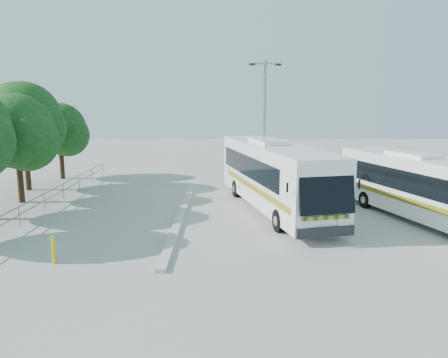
{
  "coord_description": "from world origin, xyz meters",
  "views": [
    {
      "loc": [
        -0.08,
        -20.6,
        6.01
      ],
      "look_at": [
        -0.02,
        1.95,
        1.98
      ],
      "focal_mm": 35.0,
      "sensor_mm": 36.0,
      "label": 1
    }
  ],
  "objects_px": {
    "coach_adjacent": "(423,187)",
    "coach_main": "(274,174)",
    "bollard": "(54,250)",
    "tree_far_c": "(18,132)",
    "tree_far_d": "(25,119)",
    "tree_far_e": "(61,129)",
    "lamppost": "(264,121)"
  },
  "relations": [
    {
      "from": "tree_far_c",
      "to": "coach_main",
      "type": "distance_m",
      "value": 15.18
    },
    {
      "from": "coach_adjacent",
      "to": "bollard",
      "type": "relative_size",
      "value": 10.93
    },
    {
      "from": "lamppost",
      "to": "bollard",
      "type": "bearing_deg",
      "value": -131.94
    },
    {
      "from": "tree_far_c",
      "to": "lamppost",
      "type": "height_order",
      "value": "lamppost"
    },
    {
      "from": "coach_adjacent",
      "to": "lamppost",
      "type": "distance_m",
      "value": 10.92
    },
    {
      "from": "tree_far_d",
      "to": "coach_main",
      "type": "bearing_deg",
      "value": -18.8
    },
    {
      "from": "bollard",
      "to": "coach_adjacent",
      "type": "bearing_deg",
      "value": 19.72
    },
    {
      "from": "tree_far_d",
      "to": "lamppost",
      "type": "distance_m",
      "value": 15.99
    },
    {
      "from": "lamppost",
      "to": "bollard",
      "type": "distance_m",
      "value": 16.72
    },
    {
      "from": "tree_far_c",
      "to": "tree_far_d",
      "type": "xyz_separation_m",
      "value": [
        -1.19,
        3.7,
        0.56
      ]
    },
    {
      "from": "coach_main",
      "to": "coach_adjacent",
      "type": "xyz_separation_m",
      "value": [
        7.23,
        -2.47,
        -0.23
      ]
    },
    {
      "from": "lamppost",
      "to": "coach_main",
      "type": "bearing_deg",
      "value": -96.59
    },
    {
      "from": "bollard",
      "to": "tree_far_c",
      "type": "bearing_deg",
      "value": 119.47
    },
    {
      "from": "tree_far_d",
      "to": "coach_adjacent",
      "type": "distance_m",
      "value": 24.82
    },
    {
      "from": "coach_main",
      "to": "bollard",
      "type": "relative_size",
      "value": 12.43
    },
    {
      "from": "tree_far_c",
      "to": "coach_adjacent",
      "type": "relative_size",
      "value": 0.55
    },
    {
      "from": "tree_far_c",
      "to": "tree_far_d",
      "type": "distance_m",
      "value": 3.93
    },
    {
      "from": "lamppost",
      "to": "bollard",
      "type": "xyz_separation_m",
      "value": [
        -9.07,
        -13.4,
        -4.22
      ]
    },
    {
      "from": "lamppost",
      "to": "bollard",
      "type": "height_order",
      "value": "lamppost"
    },
    {
      "from": "tree_far_c",
      "to": "coach_adjacent",
      "type": "xyz_separation_m",
      "value": [
        22.13,
        -4.24,
        -2.5
      ]
    },
    {
      "from": "tree_far_e",
      "to": "bollard",
      "type": "bearing_deg",
      "value": -71.23
    },
    {
      "from": "tree_far_d",
      "to": "coach_adjacent",
      "type": "height_order",
      "value": "tree_far_d"
    },
    {
      "from": "tree_far_e",
      "to": "coach_adjacent",
      "type": "height_order",
      "value": "tree_far_e"
    },
    {
      "from": "tree_far_e",
      "to": "coach_main",
      "type": "bearing_deg",
      "value": -32.92
    },
    {
      "from": "bollard",
      "to": "lamppost",
      "type": "bearing_deg",
      "value": 55.9
    },
    {
      "from": "tree_far_d",
      "to": "coach_main",
      "type": "distance_m",
      "value": 17.23
    },
    {
      "from": "tree_far_e",
      "to": "coach_adjacent",
      "type": "bearing_deg",
      "value": -28.8
    },
    {
      "from": "bollard",
      "to": "tree_far_d",
      "type": "bearing_deg",
      "value": 116.56
    },
    {
      "from": "tree_far_e",
      "to": "bollard",
      "type": "distance_m",
      "value": 19.64
    },
    {
      "from": "coach_main",
      "to": "tree_far_e",
      "type": "bearing_deg",
      "value": 134.08
    },
    {
      "from": "coach_main",
      "to": "bollard",
      "type": "height_order",
      "value": "coach_main"
    },
    {
      "from": "coach_adjacent",
      "to": "coach_main",
      "type": "bearing_deg",
      "value": 144.72
    }
  ]
}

